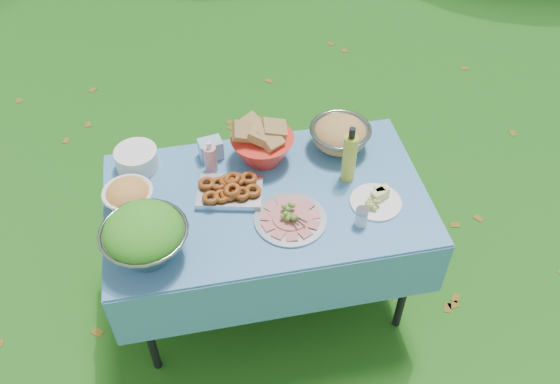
# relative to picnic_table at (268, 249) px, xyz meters

# --- Properties ---
(ground) EXTENTS (80.00, 80.00, 0.00)m
(ground) POSITION_rel_picnic_table_xyz_m (0.00, 0.00, -0.38)
(ground) COLOR #0B3C0B
(ground) RESTS_ON ground
(picnic_table) EXTENTS (1.46, 0.86, 0.76)m
(picnic_table) POSITION_rel_picnic_table_xyz_m (0.00, 0.00, 0.00)
(picnic_table) COLOR #81CCF8
(picnic_table) RESTS_ON ground
(salad_bowl) EXTENTS (0.40, 0.40, 0.23)m
(salad_bowl) POSITION_rel_picnic_table_xyz_m (-0.54, -0.23, 0.50)
(salad_bowl) COLOR gray
(salad_bowl) RESTS_ON picnic_table
(pasta_bowl_white) EXTENTS (0.23, 0.23, 0.12)m
(pasta_bowl_white) POSITION_rel_picnic_table_xyz_m (-0.61, 0.07, 0.44)
(pasta_bowl_white) COLOR white
(pasta_bowl_white) RESTS_ON picnic_table
(plate_stack) EXTENTS (0.23, 0.23, 0.10)m
(plate_stack) POSITION_rel_picnic_table_xyz_m (-0.57, 0.32, 0.43)
(plate_stack) COLOR white
(plate_stack) RESTS_ON picnic_table
(wipes_box) EXTENTS (0.12, 0.10, 0.10)m
(wipes_box) POSITION_rel_picnic_table_xyz_m (-0.22, 0.32, 0.43)
(wipes_box) COLOR #93C2E2
(wipes_box) RESTS_ON picnic_table
(sanitizer_bottle) EXTENTS (0.06, 0.06, 0.17)m
(sanitizer_bottle) POSITION_rel_picnic_table_xyz_m (-0.23, 0.23, 0.47)
(sanitizer_bottle) COLOR pink
(sanitizer_bottle) RESTS_ON picnic_table
(bread_bowl) EXTENTS (0.39, 0.39, 0.20)m
(bread_bowl) POSITION_rel_picnic_table_xyz_m (0.03, 0.26, 0.48)
(bread_bowl) COLOR red
(bread_bowl) RESTS_ON picnic_table
(pasta_bowl_steel) EXTENTS (0.36, 0.36, 0.16)m
(pasta_bowl_steel) POSITION_rel_picnic_table_xyz_m (0.41, 0.27, 0.46)
(pasta_bowl_steel) COLOR gray
(pasta_bowl_steel) RESTS_ON picnic_table
(fried_tray) EXTENTS (0.33, 0.27, 0.07)m
(fried_tray) POSITION_rel_picnic_table_xyz_m (-0.16, 0.05, 0.41)
(fried_tray) COLOR silver
(fried_tray) RESTS_ON picnic_table
(charcuterie_platter) EXTENTS (0.39, 0.39, 0.07)m
(charcuterie_platter) POSITION_rel_picnic_table_xyz_m (0.08, -0.16, 0.42)
(charcuterie_platter) COLOR #A3A6AA
(charcuterie_platter) RESTS_ON picnic_table
(oil_bottle) EXTENTS (0.07, 0.07, 0.30)m
(oil_bottle) POSITION_rel_picnic_table_xyz_m (0.39, 0.05, 0.53)
(oil_bottle) COLOR gold
(oil_bottle) RESTS_ON picnic_table
(cheese_plate) EXTENTS (0.29, 0.29, 0.06)m
(cheese_plate) POSITION_rel_picnic_table_xyz_m (0.48, -0.13, 0.41)
(cheese_plate) COLOR white
(cheese_plate) RESTS_ON picnic_table
(shaker) EXTENTS (0.07, 0.07, 0.09)m
(shaker) POSITION_rel_picnic_table_xyz_m (0.37, -0.24, 0.43)
(shaker) COLOR silver
(shaker) RESTS_ON picnic_table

